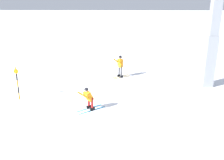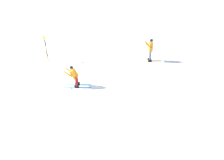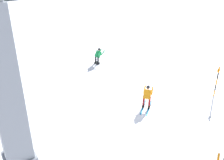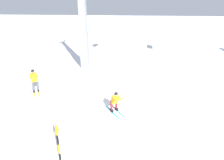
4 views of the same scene
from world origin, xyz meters
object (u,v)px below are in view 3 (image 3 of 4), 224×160
Objects in this scene: lift_tower_near at (11,116)px; skier_distant_uphill at (98,55)px; skier_carving_main at (147,96)px; trail_marker_pole at (217,81)px.

skier_distant_uphill is at bearing -37.09° from lift_tower_near.
lift_tower_near is 15.54m from skier_distant_uphill.
skier_carving_main is 7.72m from skier_distant_uphill.
skier_carving_main is 4.74m from trail_marker_pole.
skier_carving_main is 0.77× the size of trail_marker_pole.
trail_marker_pole is at bearing -76.69° from lift_tower_near.
lift_tower_near is at bearing 103.31° from trail_marker_pole.
trail_marker_pole is 9.67m from skier_distant_uphill.
skier_distant_uphill is at bearing -7.97° from skier_carving_main.
trail_marker_pole is at bearing -107.03° from skier_carving_main.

